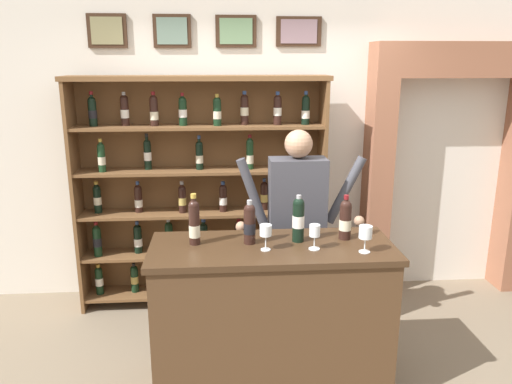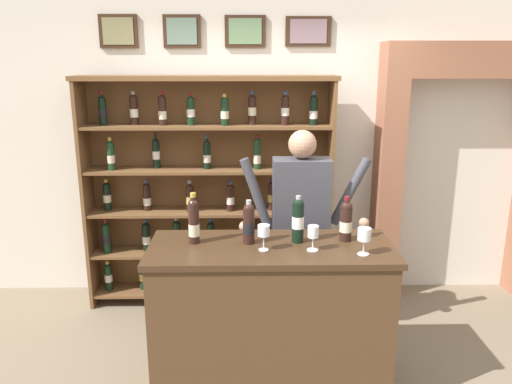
# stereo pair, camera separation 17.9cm
# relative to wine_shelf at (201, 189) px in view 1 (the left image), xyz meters

# --- Properties ---
(back_wall) EXTENTS (12.00, 0.19, 3.59)m
(back_wall) POSITION_rel_wine_shelf_xyz_m (0.51, 0.33, 0.73)
(back_wall) COLOR silver
(back_wall) RESTS_ON ground
(wine_shelf) EXTENTS (2.19, 0.33, 2.04)m
(wine_shelf) POSITION_rel_wine_shelf_xyz_m (0.00, 0.00, 0.00)
(wine_shelf) COLOR brown
(wine_shelf) RESTS_ON ground
(archway_doorway) EXTENTS (1.55, 0.45, 2.32)m
(archway_doorway) POSITION_rel_wine_shelf_xyz_m (2.28, 0.19, 0.24)
(archway_doorway) COLOR #935B42
(archway_doorway) RESTS_ON ground
(tasting_counter) EXTENTS (1.56, 0.63, 1.02)m
(tasting_counter) POSITION_rel_wine_shelf_xyz_m (0.49, -1.30, -0.56)
(tasting_counter) COLOR #4C331E
(tasting_counter) RESTS_ON ground
(shopkeeper) EXTENTS (0.98, 0.22, 1.68)m
(shopkeeper) POSITION_rel_wine_shelf_xyz_m (0.74, -0.71, -0.03)
(shopkeeper) COLOR #2D3347
(shopkeeper) RESTS_ON ground
(tasting_bottle_rosso) EXTENTS (0.07, 0.07, 0.33)m
(tasting_bottle_rosso) POSITION_rel_wine_shelf_xyz_m (-0.00, -1.23, 0.10)
(tasting_bottle_rosso) COLOR black
(tasting_bottle_rosso) RESTS_ON tasting_counter
(tasting_bottle_bianco) EXTENTS (0.08, 0.08, 0.29)m
(tasting_bottle_bianco) POSITION_rel_wine_shelf_xyz_m (0.35, -1.25, 0.09)
(tasting_bottle_bianco) COLOR black
(tasting_bottle_bianco) RESTS_ON tasting_counter
(tasting_bottle_brunello) EXTENTS (0.08, 0.08, 0.31)m
(tasting_bottle_brunello) POSITION_rel_wine_shelf_xyz_m (0.67, -1.23, 0.11)
(tasting_bottle_brunello) COLOR black
(tasting_bottle_brunello) RESTS_ON tasting_counter
(tasting_bottle_riserva) EXTENTS (0.08, 0.08, 0.30)m
(tasting_bottle_riserva) POSITION_rel_wine_shelf_xyz_m (0.98, -1.21, 0.09)
(tasting_bottle_riserva) COLOR black
(tasting_bottle_riserva) RESTS_ON tasting_counter
(wine_glass_center) EXTENTS (0.07, 0.07, 0.16)m
(wine_glass_center) POSITION_rel_wine_shelf_xyz_m (0.74, -1.38, 0.06)
(wine_glass_center) COLOR silver
(wine_glass_center) RESTS_ON tasting_counter
(wine_glass_spare) EXTENTS (0.08, 0.08, 0.17)m
(wine_glass_spare) POSITION_rel_wine_shelf_xyz_m (1.04, -1.45, 0.08)
(wine_glass_spare) COLOR silver
(wine_glass_spare) RESTS_ON tasting_counter
(wine_glass_left) EXTENTS (0.07, 0.07, 0.16)m
(wine_glass_left) POSITION_rel_wine_shelf_xyz_m (0.44, -1.37, 0.08)
(wine_glass_left) COLOR silver
(wine_glass_left) RESTS_ON tasting_counter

